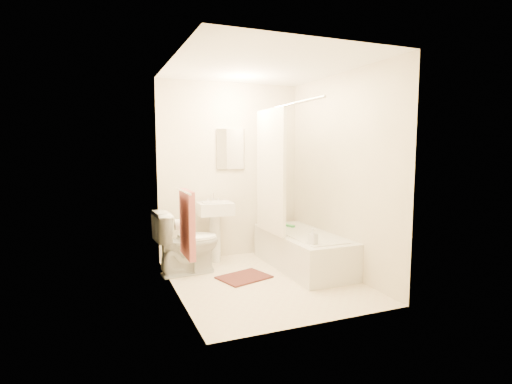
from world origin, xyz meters
name	(u,v)px	position (x,y,z in m)	size (l,w,h in m)	color
floor	(264,281)	(0.00, 0.00, 0.00)	(2.40, 2.40, 0.00)	beige
ceiling	(265,66)	(0.00, 0.00, 2.40)	(2.40, 2.40, 0.00)	white
wall_back	(230,171)	(0.00, 1.20, 1.20)	(2.00, 0.02, 2.40)	beige
wall_left	(174,179)	(-1.00, 0.00, 1.20)	(0.02, 2.40, 2.40)	beige
wall_right	(341,174)	(1.00, 0.00, 1.20)	(0.02, 2.40, 2.40)	beige
mirror	(231,149)	(0.00, 1.18, 1.50)	(0.40, 0.03, 0.55)	white
curtain_rod	(285,105)	(0.30, 0.10, 2.00)	(0.03, 0.03, 1.70)	silver
shower_curtain	(271,172)	(0.30, 0.50, 1.22)	(0.04, 0.80, 1.55)	silver
towel_bar	(184,191)	(-0.96, -0.25, 1.10)	(0.02, 0.02, 0.60)	silver
towel	(187,224)	(-0.93, -0.25, 0.78)	(0.06, 0.45, 0.66)	#CC7266
toilet_paper	(180,225)	(-0.93, 0.12, 0.70)	(0.12, 0.12, 0.11)	white
toilet	(187,242)	(-0.75, 0.61, 0.38)	(0.43, 0.78, 0.76)	white
sink	(215,230)	(-0.30, 0.95, 0.44)	(0.45, 0.36, 0.87)	silver
bathtub	(302,250)	(0.66, 0.30, 0.22)	(0.69, 1.57, 0.44)	silver
bath_mat	(244,277)	(-0.18, 0.18, 0.01)	(0.56, 0.42, 0.02)	#4A241F
soap_bottle	(313,237)	(0.48, -0.27, 0.53)	(0.08, 0.09, 0.19)	white
scrub_brush	(289,226)	(0.67, 0.71, 0.46)	(0.06, 0.19, 0.04)	green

